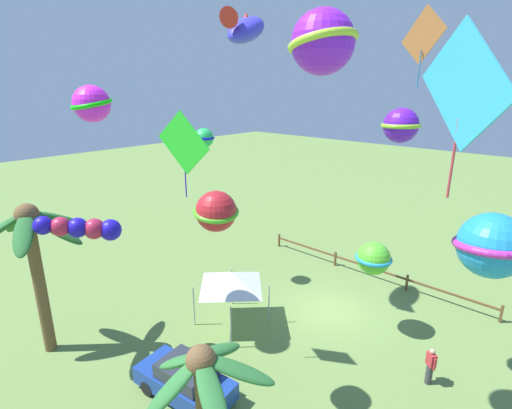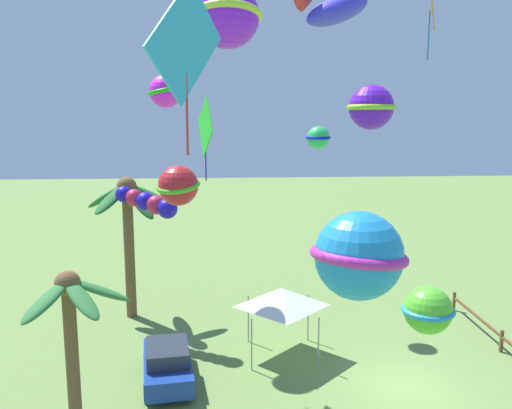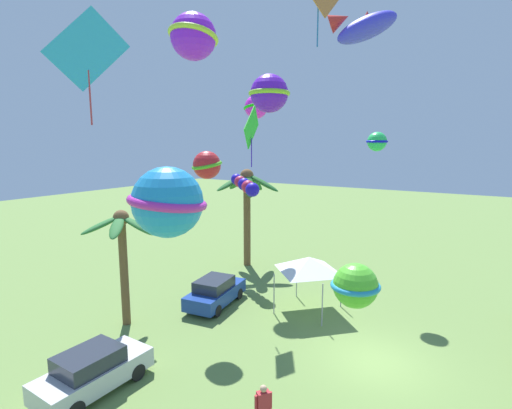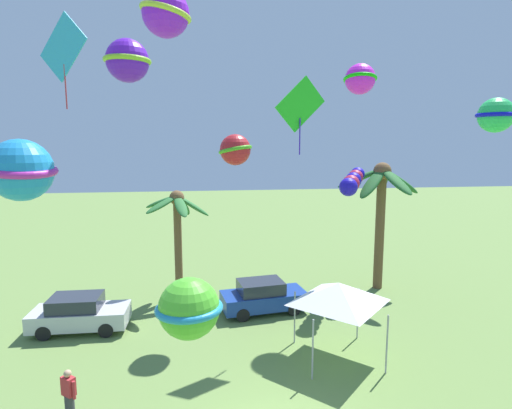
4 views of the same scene
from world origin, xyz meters
TOP-DOWN VIEW (x-y plane):
  - palm_tree_0 at (7.64, 11.06)m, footprint 4.52×4.57m
  - palm_tree_1 at (-3.05, 10.97)m, footprint 3.36×3.28m
  - parked_car_0 at (0.93, 8.71)m, footprint 4.10×2.21m
  - parked_car_1 at (-7.03, 7.86)m, footprint 3.94×1.81m
  - spectator_0 at (-5.66, 1.78)m, footprint 0.45×0.41m
  - festival_tent at (3.00, 4.25)m, footprint 2.86×2.86m
  - kite_ball_0 at (-3.82, 2.70)m, footprint 1.44×1.43m
  - kite_ball_1 at (-7.23, 3.78)m, footprint 2.92×2.92m
  - kite_ball_3 at (-2.23, 0.24)m, footprint 2.30×2.30m
  - kite_ball_4 at (5.38, 8.92)m, footprint 1.81×1.82m
  - kite_ball_5 at (-2.99, 6.42)m, footprint 1.98×1.99m
  - kite_diamond_6 at (-6.83, 7.31)m, footprint 2.11×1.42m
  - kite_diamond_7 at (2.20, 7.21)m, footprint 2.21×0.59m
  - kite_ball_9 at (-0.38, 8.04)m, footprint 1.98×1.98m
  - kite_ball_10 at (7.06, 2.18)m, footprint 1.63×1.63m
  - kite_tube_11 at (5.55, 9.84)m, footprint 2.05×2.84m

SIDE VIEW (x-z plane):
  - parked_car_0 at x=0.93m, z-range 0.00..1.51m
  - parked_car_1 at x=-7.03m, z-range 0.00..1.51m
  - spectator_0 at x=-5.66m, z-range 0.02..1.61m
  - festival_tent at x=3.00m, z-range 1.04..3.89m
  - kite_ball_3 at x=-2.23m, z-range 3.07..4.58m
  - palm_tree_1 at x=-3.05m, z-range 1.36..6.91m
  - palm_tree_0 at x=7.64m, z-range 1.72..8.57m
  - kite_tube_11 at x=5.55m, z-range 5.38..6.62m
  - kite_ball_1 at x=-7.23m, z-range 6.08..7.96m
  - kite_ball_9 at x=-0.38m, z-range 6.90..8.22m
  - kite_ball_10 at x=7.06m, z-range 8.14..9.19m
  - kite_diamond_7 at x=2.20m, z-range 7.77..10.93m
  - kite_ball_0 at x=-3.82m, z-range 9.48..10.66m
  - kite_ball_4 at x=5.38m, z-range 10.03..11.39m
  - kite_diamond_6 at x=-6.83m, z-range 9.55..13.05m
  - kite_ball_5 at x=-2.99m, z-range 11.59..13.29m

